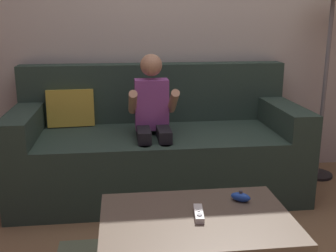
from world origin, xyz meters
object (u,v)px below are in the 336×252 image
object	(u,v)px
couch	(156,148)
person_seated_on_couch	(153,119)
nunchuk_blue	(241,197)
game_remote_white_near_edge	(199,214)
coffee_table	(196,231)

from	to	relation	value
couch	person_seated_on_couch	world-z (taller)	person_seated_on_couch
person_seated_on_couch	nunchuk_blue	xyz separation A→B (m)	(0.32, -0.88, -0.15)
game_remote_white_near_edge	nunchuk_blue	size ratio (longest dim) A/B	1.44
person_seated_on_couch	game_remote_white_near_edge	distance (m)	1.02
couch	person_seated_on_couch	distance (m)	0.31
game_remote_white_near_edge	couch	bearing A→B (deg)	93.29
coffee_table	person_seated_on_couch	bearing A→B (deg)	95.47
couch	coffee_table	bearing A→B (deg)	-87.18
person_seated_on_couch	coffee_table	xyz separation A→B (m)	(0.10, -1.00, -0.24)
coffee_table	game_remote_white_near_edge	world-z (taller)	game_remote_white_near_edge
couch	nunchuk_blue	world-z (taller)	couch
coffee_table	game_remote_white_near_edge	bearing A→B (deg)	13.21
person_seated_on_couch	nunchuk_blue	bearing A→B (deg)	-70.03
coffee_table	nunchuk_blue	xyz separation A→B (m)	(0.22, 0.12, 0.09)
coffee_table	couch	bearing A→B (deg)	92.82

